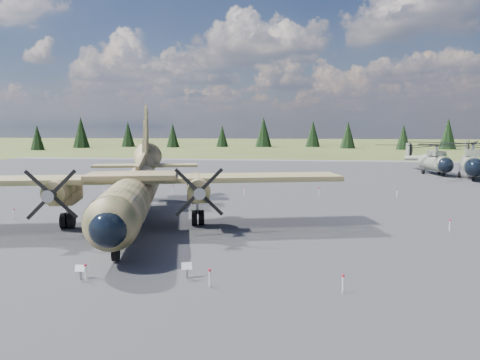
# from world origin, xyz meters

# --- Properties ---
(ground) EXTENTS (500.00, 500.00, 0.00)m
(ground) POSITION_xyz_m (0.00, 0.00, 0.00)
(ground) COLOR #515F2A
(ground) RESTS_ON ground
(apron) EXTENTS (120.00, 120.00, 0.04)m
(apron) POSITION_xyz_m (0.00, 10.00, 0.00)
(apron) COLOR slate
(apron) RESTS_ON ground
(transport_plane) EXTENTS (30.20, 27.03, 10.02)m
(transport_plane) POSITION_xyz_m (-6.21, -0.88, 2.88)
(transport_plane) COLOR #393D21
(transport_plane) RESTS_ON ground
(helicopter_near) EXTENTS (20.79, 22.54, 4.58)m
(helicopter_near) POSITION_xyz_m (26.26, 40.54, 3.25)
(helicopter_near) COLOR slate
(helicopter_near) RESTS_ON ground
(helicopter_mid) EXTENTS (24.56, 25.56, 5.15)m
(helicopter_mid) POSITION_xyz_m (29.78, 35.10, 3.65)
(helicopter_mid) COLOR slate
(helicopter_mid) RESTS_ON ground
(info_placard_left) EXTENTS (0.48, 0.23, 0.73)m
(info_placard_left) POSITION_xyz_m (-4.39, -13.27, 0.48)
(info_placard_left) COLOR gray
(info_placard_left) RESTS_ON ground
(info_placard_right) EXTENTS (0.55, 0.35, 0.80)m
(info_placard_right) POSITION_xyz_m (0.66, -12.41, 0.53)
(info_placard_right) COLOR gray
(info_placard_right) RESTS_ON ground
(barrier_fence) EXTENTS (33.12, 29.62, 0.85)m
(barrier_fence) POSITION_xyz_m (-0.46, -0.08, 0.51)
(barrier_fence) COLOR white
(barrier_fence) RESTS_ON ground
(treeline) EXTENTS (284.99, 276.76, 10.78)m
(treeline) POSITION_xyz_m (-0.93, 5.30, 4.78)
(treeline) COLOR black
(treeline) RESTS_ON ground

